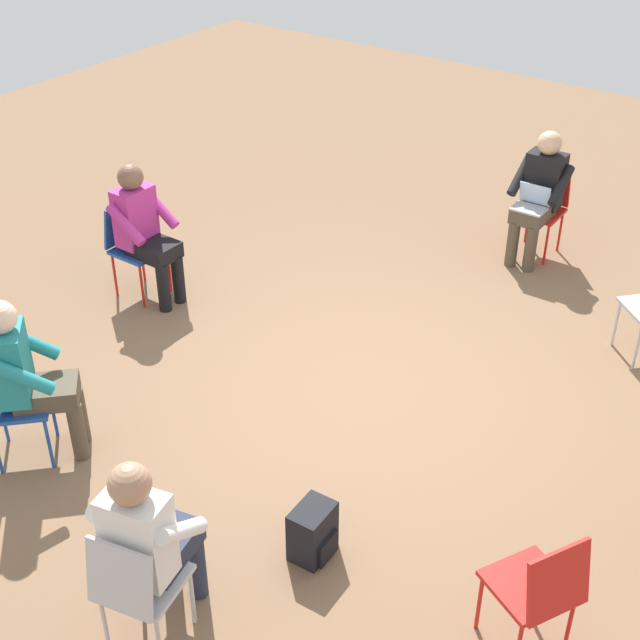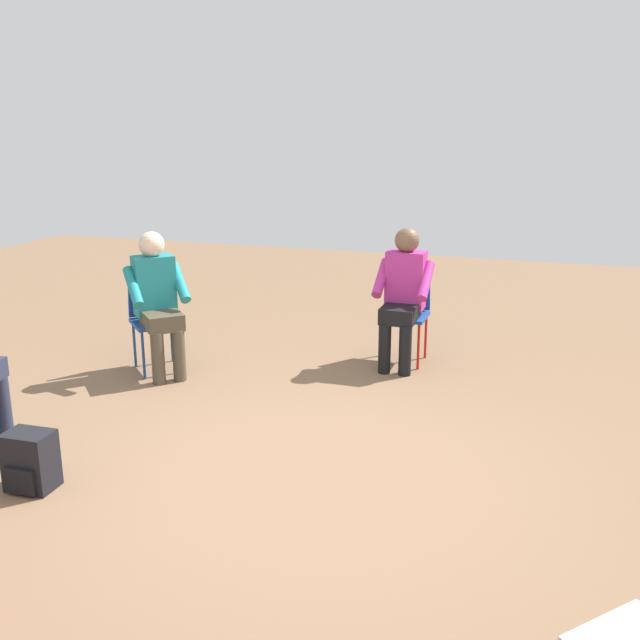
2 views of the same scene
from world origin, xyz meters
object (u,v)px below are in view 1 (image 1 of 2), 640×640
(chair_southeast, at_px, (7,398))
(chair_west, at_px, (544,204))
(chair_south, at_px, (133,242))
(person_in_magenta, at_px, (144,227))
(person_in_teal, at_px, (27,372))
(person_in_white, at_px, (149,535))
(person_with_laptop, at_px, (539,191))
(chair_east, at_px, (136,584))
(backpack_near_laptop_user, at_px, (312,534))
(chair_northeast, at_px, (539,587))

(chair_southeast, distance_m, chair_west, 5.19)
(chair_south, bearing_deg, person_in_magenta, 90.00)
(person_in_teal, bearing_deg, chair_west, 116.70)
(chair_southeast, xyz_separation_m, person_in_white, (0.45, 1.80, 0.20))
(chair_west, bearing_deg, chair_southeast, 70.44)
(chair_south, distance_m, person_with_laptop, 3.74)
(chair_west, relative_size, person_in_teal, 0.69)
(chair_east, relative_size, person_in_white, 0.69)
(backpack_near_laptop_user, bearing_deg, chair_northeast, 94.98)
(person_in_white, bearing_deg, person_in_magenta, 123.15)
(chair_southeast, relative_size, chair_west, 1.00)
(chair_south, xyz_separation_m, chair_southeast, (2.08, 0.93, 0.00))
(chair_east, bearing_deg, chair_southeast, 149.19)
(person_in_teal, distance_m, backpack_near_laptop_user, 2.16)
(chair_northeast, relative_size, person_with_laptop, 0.69)
(person_with_laptop, height_order, backpack_near_laptop_user, person_with_laptop)
(chair_west, distance_m, person_in_teal, 5.04)
(chair_east, height_order, chair_southeast, same)
(chair_southeast, xyz_separation_m, chair_west, (-4.90, 1.69, 0.00))
(person_in_teal, height_order, backpack_near_laptop_user, person_in_teal)
(person_with_laptop, bearing_deg, person_in_white, 90.61)
(chair_south, relative_size, person_in_teal, 0.69)
(chair_southeast, xyz_separation_m, person_with_laptop, (-4.73, 1.69, 0.20))
(chair_northeast, bearing_deg, chair_south, 99.04)
(backpack_near_laptop_user, bearing_deg, person_in_teal, -80.68)
(chair_east, distance_m, person_in_teal, 1.88)
(chair_northeast, bearing_deg, backpack_near_laptop_user, 122.56)
(chair_south, distance_m, person_in_magenta, 0.26)
(person_in_teal, bearing_deg, backpack_near_laptop_user, 54.23)
(backpack_near_laptop_user, bearing_deg, chair_west, -173.66)
(person_in_teal, bearing_deg, chair_northeast, 52.52)
(chair_south, xyz_separation_m, person_in_white, (2.53, 2.73, 0.20))
(person_in_teal, bearing_deg, person_in_white, 26.09)
(person_in_magenta, xyz_separation_m, person_in_teal, (1.96, 0.88, 0.00))
(chair_west, xyz_separation_m, person_in_white, (5.36, 0.10, 0.20))
(person_in_teal, relative_size, person_in_white, 1.00)
(person_in_magenta, distance_m, person_in_white, 3.60)
(chair_west, height_order, person_in_teal, person_in_teal)
(chair_south, relative_size, backpack_near_laptop_user, 2.36)
(chair_southeast, bearing_deg, chair_east, 26.30)
(chair_south, xyz_separation_m, person_with_laptop, (-2.66, 2.62, 0.20))
(person_in_white, bearing_deg, backpack_near_laptop_user, 54.70)
(chair_west, xyz_separation_m, person_in_teal, (4.79, -1.57, 0.20))
(person_in_magenta, bearing_deg, chair_east, 44.50)
(chair_south, height_order, chair_west, same)
(chair_east, distance_m, backpack_near_laptop_user, 1.18)
(chair_west, bearing_deg, person_in_teal, 71.26)
(person_with_laptop, bearing_deg, chair_southeast, 69.79)
(chair_southeast, distance_m, person_in_white, 1.86)
(person_in_teal, distance_m, person_in_white, 1.77)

